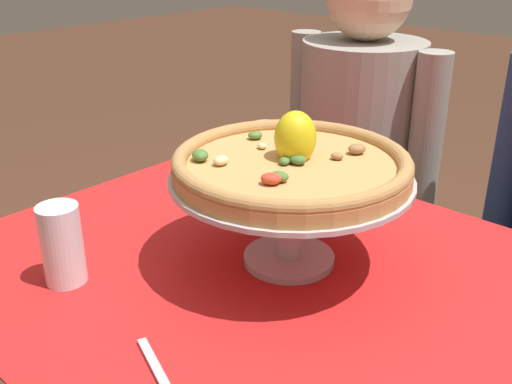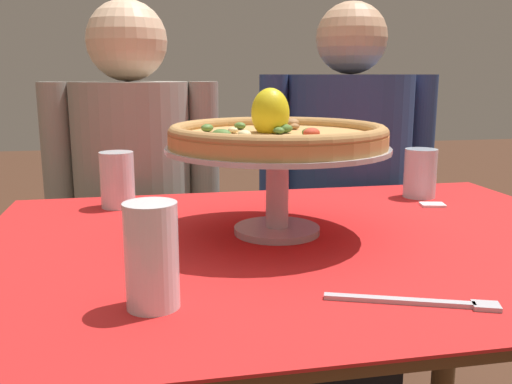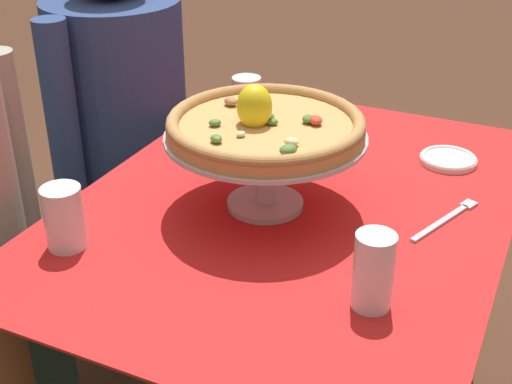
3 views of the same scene
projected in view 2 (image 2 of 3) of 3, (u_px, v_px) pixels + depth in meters
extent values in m
cylinder|color=brown|center=(60.00, 368.00, 1.27)|extent=(0.06, 0.06, 0.69)
cylinder|color=brown|center=(446.00, 330.00, 1.45)|extent=(0.06, 0.06, 0.69)
cube|color=brown|center=(308.00, 248.00, 0.96)|extent=(1.08, 0.79, 0.02)
cube|color=red|center=(309.00, 240.00, 0.96)|extent=(1.12, 0.83, 0.00)
cylinder|color=#B7B7C1|center=(277.00, 230.00, 0.99)|extent=(0.15, 0.15, 0.01)
cylinder|color=#B7B7C1|center=(277.00, 189.00, 0.98)|extent=(0.04, 0.04, 0.14)
cylinder|color=#B7B7C1|center=(278.00, 149.00, 0.96)|extent=(0.39, 0.39, 0.01)
cylinder|color=tan|center=(278.00, 140.00, 0.96)|extent=(0.38, 0.38, 0.02)
torus|color=#AF7D47|center=(278.00, 131.00, 0.95)|extent=(0.38, 0.38, 0.02)
ellipsoid|color=beige|center=(233.00, 130.00, 0.95)|extent=(0.02, 0.02, 0.01)
ellipsoid|color=#4C7533|center=(240.00, 126.00, 1.02)|extent=(0.03, 0.03, 0.01)
ellipsoid|color=#C63D28|center=(311.00, 133.00, 0.88)|extent=(0.04, 0.04, 0.02)
ellipsoid|color=beige|center=(278.00, 129.00, 0.96)|extent=(0.02, 0.02, 0.01)
ellipsoid|color=#4C7533|center=(207.00, 128.00, 0.97)|extent=(0.03, 0.03, 0.01)
ellipsoid|color=beige|center=(276.00, 129.00, 0.97)|extent=(0.02, 0.02, 0.01)
ellipsoid|color=#996B42|center=(292.00, 126.00, 1.02)|extent=(0.03, 0.02, 0.01)
ellipsoid|color=#4C7533|center=(222.00, 135.00, 0.84)|extent=(0.04, 0.04, 0.02)
ellipsoid|color=beige|center=(244.00, 135.00, 0.86)|extent=(0.02, 0.03, 0.01)
ellipsoid|color=#4C7533|center=(279.00, 131.00, 0.94)|extent=(0.03, 0.03, 0.01)
ellipsoid|color=#4C7533|center=(269.00, 127.00, 0.97)|extent=(0.04, 0.04, 0.02)
ellipsoid|color=#996B42|center=(311.00, 134.00, 0.90)|extent=(0.02, 0.02, 0.01)
ellipsoid|color=#996B42|center=(293.00, 123.00, 1.06)|extent=(0.04, 0.04, 0.02)
ellipsoid|color=beige|center=(275.00, 128.00, 0.96)|extent=(0.03, 0.04, 0.02)
ellipsoid|color=#4C7533|center=(285.00, 129.00, 0.96)|extent=(0.03, 0.03, 0.01)
ellipsoid|color=#4C7533|center=(310.00, 132.00, 0.89)|extent=(0.03, 0.03, 0.01)
ellipsoid|color=yellow|center=(270.00, 113.00, 0.97)|extent=(0.08, 0.08, 0.09)
cylinder|color=white|center=(152.00, 256.00, 0.66)|extent=(0.06, 0.06, 0.13)
cylinder|color=silver|center=(153.00, 279.00, 0.67)|extent=(0.06, 0.06, 0.07)
cylinder|color=silver|center=(420.00, 173.00, 1.28)|extent=(0.07, 0.07, 0.11)
cylinder|color=silver|center=(419.00, 185.00, 1.28)|extent=(0.06, 0.06, 0.06)
cylinder|color=white|center=(117.00, 180.00, 1.18)|extent=(0.07, 0.07, 0.12)
cylinder|color=silver|center=(118.00, 188.00, 1.18)|extent=(0.06, 0.06, 0.08)
cube|color=#B7B7C1|center=(398.00, 301.00, 0.69)|extent=(0.17, 0.08, 0.01)
cube|color=#B7B7C1|center=(486.00, 306.00, 0.67)|extent=(0.04, 0.03, 0.01)
cube|color=white|center=(432.00, 205.00, 1.20)|extent=(0.06, 0.05, 0.00)
cube|color=#1E3833|center=(141.00, 346.00, 1.62)|extent=(0.30, 0.34, 0.44)
cylinder|color=gray|center=(133.00, 181.00, 1.52)|extent=(0.33, 0.33, 0.54)
sphere|color=beige|center=(127.00, 41.00, 1.45)|extent=(0.21, 0.21, 0.21)
cylinder|color=gray|center=(58.00, 168.00, 1.49)|extent=(0.08, 0.08, 0.46)
cylinder|color=gray|center=(205.00, 166.00, 1.54)|extent=(0.08, 0.08, 0.46)
cube|color=black|center=(342.00, 330.00, 1.73)|extent=(0.30, 0.34, 0.44)
cylinder|color=navy|center=(347.00, 172.00, 1.63)|extent=(0.38, 0.38, 0.56)
sphere|color=tan|center=(352.00, 38.00, 1.55)|extent=(0.20, 0.20, 0.20)
cylinder|color=navy|center=(273.00, 159.00, 1.59)|extent=(0.08, 0.08, 0.47)
cylinder|color=navy|center=(420.00, 156.00, 1.65)|extent=(0.08, 0.08, 0.47)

